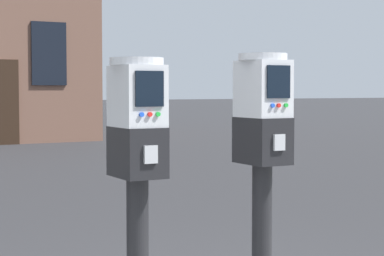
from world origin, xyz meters
TOP-DOWN VIEW (x-y plane):
  - parking_meter_near_kerb at (-0.61, -0.31)m, footprint 0.22×0.25m
  - parking_meter_twin_adjacent at (0.00, -0.31)m, footprint 0.22×0.25m

SIDE VIEW (x-z plane):
  - parking_meter_near_kerb at x=-0.61m, z-range 0.40..1.75m
  - parking_meter_twin_adjacent at x=0.00m, z-range 0.40..1.78m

